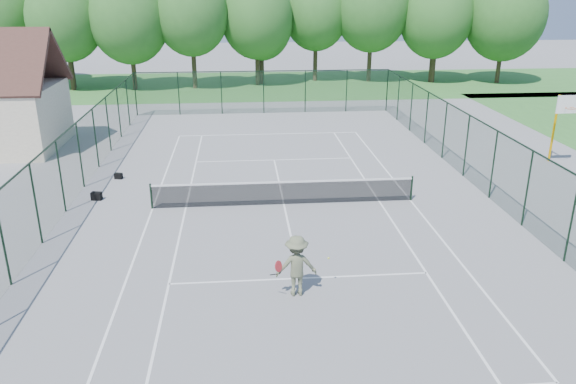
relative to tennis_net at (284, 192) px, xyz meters
name	(u,v)px	position (x,y,z in m)	size (l,w,h in m)	color
ground	(284,204)	(0.00, 0.00, -0.58)	(140.00, 140.00, 0.00)	gray
grass_far	(258,85)	(0.00, 30.00, -0.57)	(80.00, 16.00, 0.01)	#3E8236
court_lines	(284,204)	(0.00, 0.00, -0.57)	(11.05, 23.85, 0.01)	white
tennis_net	(284,192)	(0.00, 0.00, 0.00)	(11.08, 0.08, 1.10)	black
fence_enclosure	(284,169)	(0.00, 0.00, 0.98)	(18.05, 36.05, 3.02)	#1E3E29
tree_line_far	(257,17)	(0.00, 30.00, 5.42)	(39.40, 6.40, 9.70)	#413220
basketball_goal	(562,115)	(14.43, 4.46, 1.99)	(1.20, 1.43, 3.65)	#D79400
sports_bag_a	(97,196)	(-8.03, 1.24, -0.40)	(0.43, 0.26, 0.35)	black
sports_bag_b	(118,176)	(-7.63, 4.01, -0.44)	(0.36, 0.22, 0.28)	black
tennis_player	(296,266)	(-0.21, -7.32, 0.38)	(1.92, 0.94, 1.90)	#646A4D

